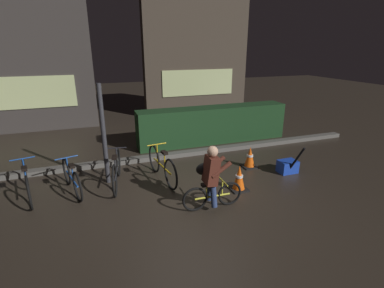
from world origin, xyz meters
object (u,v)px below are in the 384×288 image
Objects in this scene: traffic_cone_far at (250,157)px; closed_umbrella at (295,161)px; parked_bike_center_right at (162,165)px; parked_bike_left_mid at (72,178)px; cyclist at (211,177)px; street_post at (104,135)px; traffic_cone_near at (239,178)px; parked_bike_leftmost at (27,182)px; parked_bike_center_left at (117,170)px; blue_crate at (287,166)px.

traffic_cone_far is 1.10m from closed_umbrella.
parked_bike_center_right reaches higher than closed_umbrella.
parked_bike_left_mid is 2.94m from cyclist.
parked_bike_center_right is at bearing -120.18° from closed_umbrella.
parked_bike_center_right is (1.18, -0.28, -0.75)m from street_post.
street_post is 1.78× the size of cyclist.
traffic_cone_near is (1.42, -1.02, -0.09)m from parked_bike_center_right.
parked_bike_center_right is 1.61m from cyclist.
parked_bike_leftmost is 2.98× the size of traffic_cone_near.
street_post is at bearing -95.82° from parked_bike_leftmost.
street_post is 3.03m from traffic_cone_near.
parked_bike_center_right is at bearing -85.28° from parked_bike_center_left.
parked_bike_leftmost is at bearing 99.42° from parked_bike_center_left.
blue_crate is (3.96, -0.71, -0.20)m from parked_bike_center_left.
parked_bike_leftmost is at bearing 172.79° from blue_crate.
parked_bike_left_mid reaches higher than traffic_cone_far.
parked_bike_center_right is 3.10× the size of traffic_cone_near.
traffic_cone_far is 2.26m from cyclist.
parked_bike_leftmost reaches higher than traffic_cone_far.
parked_bike_center_right is at bearing 179.46° from traffic_cone_far.
closed_umbrella is (1.54, 0.15, 0.13)m from traffic_cone_near.
parked_bike_left_mid is at bearing 101.89° from parked_bike_center_left.
cyclist is at bearing -137.13° from parked_bike_left_mid.
closed_umbrella reaches higher than traffic_cone_near.
blue_crate is 0.52× the size of closed_umbrella.
parked_bike_left_mid is at bearing -105.55° from parked_bike_leftmost.
street_post reaches higher than closed_umbrella.
parked_bike_left_mid is 3.50m from traffic_cone_near.
parked_bike_leftmost is 5.79m from closed_umbrella.
parked_bike_left_mid is 2.76× the size of traffic_cone_far.
traffic_cone_far is at bearing 139.68° from blue_crate.
parked_bike_center_left is 1.96× the size of closed_umbrella.
parked_bike_center_left is 2.23m from cyclist.
traffic_cone_near is (2.61, -1.30, -0.84)m from street_post.
cyclist reaches higher than traffic_cone_near.
blue_crate is 0.35× the size of cyclist.
street_post is 2.53m from cyclist.
parked_bike_leftmost is 1.31× the size of cyclist.
parked_bike_center_left is (0.92, 0.03, 0.03)m from parked_bike_left_mid.
cyclist is (1.57, -1.57, 0.28)m from parked_bike_center_left.
cyclist is 2.48m from closed_umbrella.
parked_bike_left_mid is 2.71× the size of traffic_cone_near.
street_post is 3.56m from traffic_cone_far.
parked_bike_center_right is at bearing -104.53° from parked_bike_leftmost.
closed_umbrella is at bearing -116.17° from parked_bike_left_mid.
traffic_cone_far is at bearing 49.72° from traffic_cone_near.
parked_bike_center_left is at bearing 136.24° from cyclist.
street_post is at bearing 53.85° from parked_bike_center_left.
parked_bike_leftmost is at bearing 164.93° from traffic_cone_near.
parked_bike_leftmost is 0.96× the size of parked_bike_center_right.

